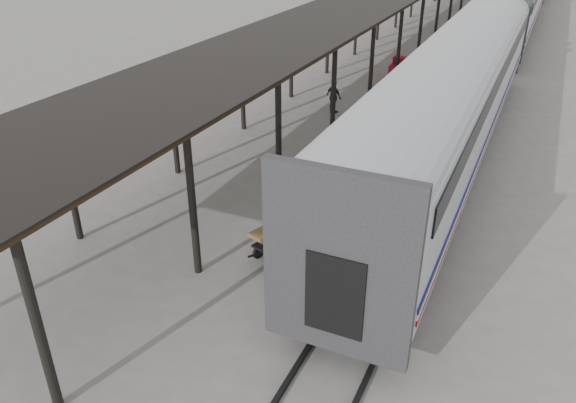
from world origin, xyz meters
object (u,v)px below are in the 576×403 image
(baggage_cart, at_px, (295,231))
(luggage_tug, at_px, (398,70))
(pedestrian, at_px, (334,97))
(porter, at_px, (294,211))

(baggage_cart, bearing_deg, luggage_tug, 114.03)
(luggage_tug, height_order, pedestrian, pedestrian)
(baggage_cart, height_order, porter, porter)
(porter, xyz_separation_m, pedestrian, (-3.48, 12.26, -0.90))
(pedestrian, bearing_deg, baggage_cart, 130.31)
(luggage_tug, distance_m, pedestrian, 6.77)
(luggage_tug, relative_size, pedestrian, 0.91)
(baggage_cart, height_order, pedestrian, pedestrian)
(baggage_cart, relative_size, porter, 1.65)
(luggage_tug, relative_size, porter, 0.86)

